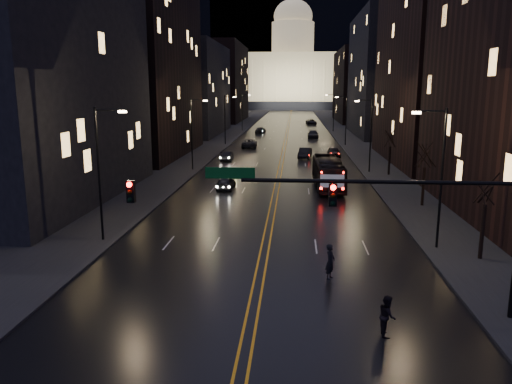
% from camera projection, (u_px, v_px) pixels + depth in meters
% --- Properties ---
extents(ground, '(900.00, 900.00, 0.00)m').
position_uv_depth(ground, '(253.00, 312.00, 23.10)').
color(ground, black).
rests_on(ground, ground).
extents(road, '(20.00, 320.00, 0.02)m').
position_uv_depth(road, '(289.00, 123.00, 150.02)').
color(road, black).
rests_on(road, ground).
extents(sidewalk_left, '(8.00, 320.00, 0.16)m').
position_uv_depth(sidewalk_left, '(243.00, 123.00, 151.07)').
color(sidewalk_left, black).
rests_on(sidewalk_left, ground).
extents(sidewalk_right, '(8.00, 320.00, 0.16)m').
position_uv_depth(sidewalk_right, '(336.00, 123.00, 148.95)').
color(sidewalk_right, black).
rests_on(sidewalk_right, ground).
extents(center_line, '(0.62, 320.00, 0.01)m').
position_uv_depth(center_line, '(289.00, 123.00, 150.02)').
color(center_line, orange).
rests_on(center_line, road).
extents(building_left_near, '(12.00, 28.00, 22.00)m').
position_uv_depth(building_left_near, '(37.00, 79.00, 43.94)').
color(building_left_near, black).
rests_on(building_left_near, ground).
extents(building_left_mid, '(12.00, 30.00, 28.00)m').
position_uv_depth(building_left_mid, '(143.00, 63.00, 74.58)').
color(building_left_mid, black).
rests_on(building_left_mid, ground).
extents(building_left_far, '(12.00, 34.00, 20.00)m').
position_uv_depth(building_left_far, '(194.00, 90.00, 112.49)').
color(building_left_far, black).
rests_on(building_left_far, ground).
extents(building_left_dist, '(12.00, 40.00, 24.00)m').
position_uv_depth(building_left_dist, '(224.00, 83.00, 158.95)').
color(building_left_dist, black).
rests_on(building_left_dist, ground).
extents(building_right_tall, '(12.00, 30.00, 38.00)m').
position_uv_depth(building_right_tall, '(441.00, 21.00, 66.48)').
color(building_right_tall, black).
rests_on(building_right_tall, ground).
extents(building_right_mid, '(12.00, 34.00, 26.00)m').
position_uv_depth(building_right_mid, '(384.00, 76.00, 108.70)').
color(building_right_mid, black).
rests_on(building_right_mid, ground).
extents(building_right_dist, '(12.00, 40.00, 22.00)m').
position_uv_depth(building_right_dist, '(357.00, 86.00, 155.97)').
color(building_right_dist, black).
rests_on(building_right_dist, ground).
extents(mountain_ridge, '(520.00, 60.00, 130.00)m').
position_uv_depth(mountain_ridge, '(347.00, 15.00, 377.91)').
color(mountain_ridge, black).
rests_on(mountain_ridge, ground).
extents(capitol, '(90.00, 50.00, 58.50)m').
position_uv_depth(capitol, '(292.00, 75.00, 263.71)').
color(capitol, black).
rests_on(capitol, ground).
extents(traffic_signal, '(17.29, 0.45, 7.00)m').
position_uv_depth(traffic_signal, '(388.00, 207.00, 21.62)').
color(traffic_signal, black).
rests_on(traffic_signal, ground).
extents(streetlamp_right_near, '(2.13, 0.25, 9.00)m').
position_uv_depth(streetlamp_right_near, '(439.00, 171.00, 31.02)').
color(streetlamp_right_near, black).
rests_on(streetlamp_right_near, ground).
extents(streetlamp_left_near, '(2.13, 0.25, 9.00)m').
position_uv_depth(streetlamp_left_near, '(101.00, 167.00, 32.66)').
color(streetlamp_left_near, black).
rests_on(streetlamp_left_near, ground).
extents(streetlamp_right_mid, '(2.13, 0.25, 9.00)m').
position_uv_depth(streetlamp_right_mid, '(369.00, 131.00, 60.31)').
color(streetlamp_right_mid, black).
rests_on(streetlamp_right_mid, ground).
extents(streetlamp_left_mid, '(2.13, 0.25, 9.00)m').
position_uv_depth(streetlamp_left_mid, '(193.00, 130.00, 61.94)').
color(streetlamp_left_mid, black).
rests_on(streetlamp_left_mid, ground).
extents(streetlamp_right_far, '(2.13, 0.25, 9.00)m').
position_uv_depth(streetlamp_right_far, '(345.00, 118.00, 89.60)').
color(streetlamp_right_far, black).
rests_on(streetlamp_right_far, ground).
extents(streetlamp_left_far, '(2.13, 0.25, 9.00)m').
position_uv_depth(streetlamp_left_far, '(226.00, 117.00, 91.23)').
color(streetlamp_left_far, black).
rests_on(streetlamp_left_far, ground).
extents(streetlamp_right_dist, '(2.13, 0.25, 9.00)m').
position_uv_depth(streetlamp_right_dist, '(333.00, 111.00, 118.89)').
color(streetlamp_right_dist, black).
rests_on(streetlamp_right_dist, ground).
extents(streetlamp_left_dist, '(2.13, 0.25, 9.00)m').
position_uv_depth(streetlamp_left_dist, '(243.00, 110.00, 120.52)').
color(streetlamp_left_dist, black).
rests_on(streetlamp_left_dist, ground).
extents(tree_right_near, '(2.40, 2.40, 6.65)m').
position_uv_depth(tree_right_near, '(487.00, 187.00, 29.01)').
color(tree_right_near, black).
rests_on(tree_right_near, ground).
extents(tree_right_mid, '(2.40, 2.40, 6.65)m').
position_uv_depth(tree_right_mid, '(425.00, 156.00, 42.68)').
color(tree_right_mid, black).
rests_on(tree_right_mid, ground).
extents(tree_right_far, '(2.40, 2.40, 6.65)m').
position_uv_depth(tree_right_far, '(391.00, 138.00, 58.30)').
color(tree_right_far, black).
rests_on(tree_right_far, ground).
extents(bus, '(2.92, 11.17, 3.09)m').
position_uv_depth(bus, '(328.00, 173.00, 51.83)').
color(bus, black).
rests_on(bus, ground).
extents(oncoming_car_a, '(1.81, 4.09, 1.37)m').
position_uv_depth(oncoming_car_a, '(226.00, 183.00, 50.98)').
color(oncoming_car_a, black).
rests_on(oncoming_car_a, ground).
extents(oncoming_car_b, '(1.66, 4.31, 1.40)m').
position_uv_depth(oncoming_car_b, '(227.00, 156.00, 71.62)').
color(oncoming_car_b, black).
rests_on(oncoming_car_b, ground).
extents(oncoming_car_c, '(2.79, 5.60, 1.53)m').
position_uv_depth(oncoming_car_c, '(249.00, 143.00, 87.74)').
color(oncoming_car_c, black).
rests_on(oncoming_car_c, ground).
extents(oncoming_car_d, '(2.49, 5.02, 1.40)m').
position_uv_depth(oncoming_car_d, '(260.00, 130.00, 116.54)').
color(oncoming_car_d, black).
rests_on(oncoming_car_d, ground).
extents(receding_car_a, '(2.26, 4.88, 1.55)m').
position_uv_depth(receding_car_a, '(305.00, 153.00, 74.11)').
color(receding_car_a, black).
rests_on(receding_car_a, ground).
extents(receding_car_b, '(1.91, 4.54, 1.53)m').
position_uv_depth(receding_car_b, '(334.00, 152.00, 75.57)').
color(receding_car_b, black).
rests_on(receding_car_b, ground).
extents(receding_car_c, '(2.31, 5.52, 1.59)m').
position_uv_depth(receding_car_c, '(313.00, 134.00, 104.17)').
color(receding_car_c, black).
rests_on(receding_car_c, ground).
extents(receding_car_d, '(3.27, 5.85, 1.54)m').
position_uv_depth(receding_car_d, '(311.00, 122.00, 144.48)').
color(receding_car_d, black).
rests_on(receding_car_d, ground).
extents(pedestrian_a, '(0.72, 0.84, 1.96)m').
position_uv_depth(pedestrian_a, '(330.00, 262.00, 26.88)').
color(pedestrian_a, black).
rests_on(pedestrian_a, ground).
extents(pedestrian_b, '(0.48, 0.86, 1.76)m').
position_uv_depth(pedestrian_b, '(387.00, 316.00, 20.71)').
color(pedestrian_b, black).
rests_on(pedestrian_b, ground).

